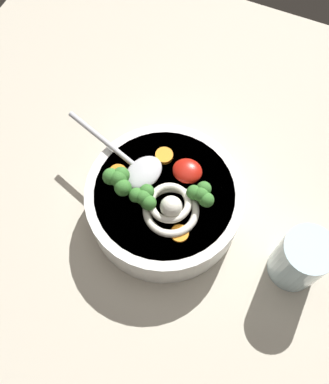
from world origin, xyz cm
name	(u,v)px	position (x,y,z in cm)	size (l,w,h in cm)	color
table_slab	(176,231)	(0.00, 0.00, 1.44)	(99.89, 99.89, 2.88)	#BCB29E
soup_bowl	(165,202)	(2.73, -1.77, 6.47)	(22.53, 22.53, 6.96)	white
noodle_pile	(170,208)	(0.84, 0.55, 10.89)	(8.46, 8.29, 3.40)	silver
soup_spoon	(136,167)	(7.80, -3.41, 10.63)	(17.41, 8.55, 1.60)	#B7B7BC
chili_sauce_dollop	(187,171)	(0.93, -5.64, 10.79)	(4.25, 3.83, 1.91)	#B2190F
broccoli_floret_near_spoon	(144,197)	(4.59, 0.87, 11.86)	(4.08, 3.51, 3.23)	#7A9E60
broccoli_floret_left	(118,181)	(8.74, 0.29, 12.13)	(4.63, 3.99, 3.66)	#7A9E60
broccoli_floret_center	(201,194)	(-2.29, -2.62, 11.83)	(4.03, 3.47, 3.19)	#7A9E60
carrot_slice_rear	(164,156)	(5.05, -6.90, 10.19)	(2.57, 2.57, 0.71)	orange
carrot_slice_right	(118,173)	(9.91, -1.68, 10.18)	(2.59, 2.59, 0.68)	orange
carrot_slice_beside_noodles	(180,233)	(-1.60, 3.09, 10.09)	(2.44, 2.44, 0.51)	orange
drinking_glass	(300,259)	(-17.71, -0.90, 7.69)	(6.91, 6.91, 9.63)	silver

